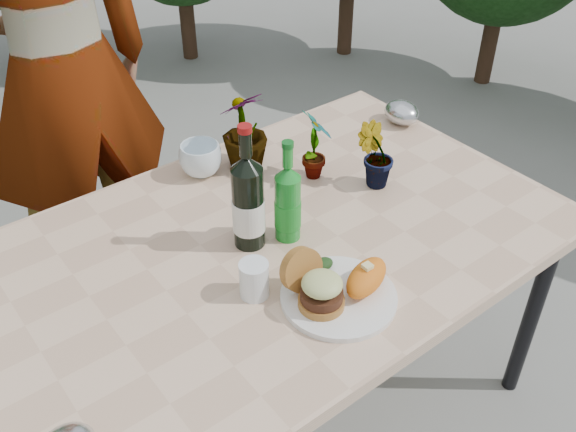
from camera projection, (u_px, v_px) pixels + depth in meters
ground at (273, 411)px, 2.16m from camera, size 80.00×80.00×0.00m
patio_table at (270, 257)px, 1.74m from camera, size 1.60×1.00×0.75m
dinner_plate at (339, 297)px, 1.53m from camera, size 0.28×0.28×0.01m
burger_stack at (316, 286)px, 1.48m from camera, size 0.11×0.16×0.11m
sweet_potato at (366, 278)px, 1.53m from camera, size 0.17×0.12×0.06m
grilled_veg at (319, 267)px, 1.58m from camera, size 0.08×0.05×0.03m
wine_bottle at (248, 203)px, 1.62m from camera, size 0.08×0.08×0.35m
sparkling_water at (288, 204)px, 1.66m from camera, size 0.07×0.07×0.29m
plastic_cup at (254, 279)px, 1.52m from camera, size 0.07×0.07×0.09m
seedling_left at (315, 144)px, 1.88m from camera, size 0.13×0.15×0.23m
seedling_mid at (375, 156)px, 1.86m from camera, size 0.14×0.14×0.20m
seedling_right at (244, 130)px, 1.93m from camera, size 0.15×0.15×0.25m
blue_bowl at (201, 160)px, 1.93m from camera, size 0.17×0.17×0.10m
foil_packet_right at (402, 112)px, 2.19m from camera, size 0.12×0.14×0.08m
person at (62, 73)px, 2.07m from camera, size 0.72×0.50×1.90m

